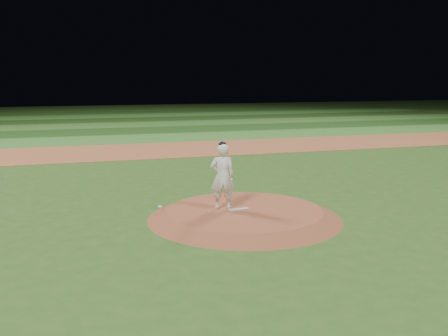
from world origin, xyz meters
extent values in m
plane|color=#2D541B|center=(0.00, 0.00, 0.00)|extent=(120.00, 120.00, 0.00)
cube|color=#A15732|center=(0.00, 14.00, 0.01)|extent=(70.00, 6.00, 0.02)
cube|color=#37742A|center=(0.00, 19.50, 0.01)|extent=(70.00, 5.00, 0.02)
cube|color=#1E4516|center=(0.00, 24.50, 0.01)|extent=(70.00, 5.00, 0.02)
cube|color=#356D27|center=(0.00, 29.50, 0.01)|extent=(70.00, 5.00, 0.02)
cube|color=#1E4115|center=(0.00, 34.50, 0.01)|extent=(70.00, 5.00, 0.02)
cube|color=#37732A|center=(0.00, 39.50, 0.01)|extent=(70.00, 5.00, 0.02)
cube|color=#244F19|center=(0.00, 44.50, 0.01)|extent=(70.00, 5.00, 0.02)
cone|color=brown|center=(0.00, 0.00, 0.12)|extent=(5.50, 5.50, 0.25)
cube|color=beige|center=(-0.18, 0.02, 0.27)|extent=(0.63, 0.24, 0.03)
ellipsoid|color=white|center=(-2.26, 0.89, 0.28)|extent=(0.13, 0.13, 0.07)
imported|color=white|center=(-0.58, 0.25, 1.19)|extent=(0.77, 0.60, 1.88)
ellipsoid|color=black|center=(-0.58, 0.25, 2.11)|extent=(0.22, 0.22, 0.15)
camera|label=1|loc=(-4.55, -12.92, 3.95)|focal=40.00mm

